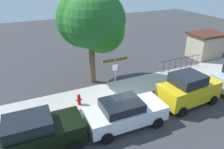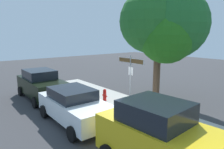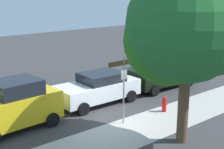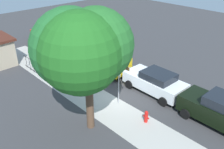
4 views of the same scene
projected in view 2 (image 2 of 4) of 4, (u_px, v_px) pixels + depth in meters
The scene contains 8 objects.
ground_plane at pixel (131, 117), 10.58m from camera, with size 60.00×60.00×0.00m, color #38383A.
sidewalk_strip at pixel (180, 123), 9.84m from camera, with size 24.00×2.60×0.00m, color #ADAAA3.
street_sign at pixel (130, 72), 10.79m from camera, with size 1.80×0.07×3.11m.
shade_tree at pixel (163, 25), 12.45m from camera, with size 5.08×5.04×6.88m.
car_black at pixel (41, 84), 13.61m from camera, with size 4.58×2.19×1.89m.
car_white at pixel (75, 105), 9.85m from camera, with size 4.56×2.19×1.64m.
car_yellow at pixel (160, 138), 6.30m from camera, with size 4.11×2.33×2.15m.
fire_hydrant at pixel (105, 95), 13.19m from camera, with size 0.42×0.22×0.78m.
Camera 2 is at (7.19, -6.99, 4.12)m, focal length 33.34 mm.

